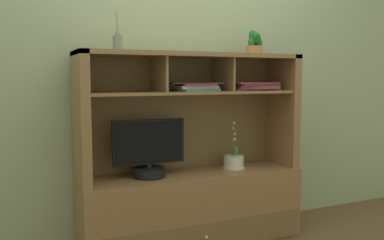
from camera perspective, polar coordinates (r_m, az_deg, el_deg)
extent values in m
cube|color=#9DAB82|center=(3.15, -1.89, 9.61)|extent=(6.00, 0.02, 2.80)
cube|color=olive|center=(3.06, 0.00, -11.97)|extent=(1.60, 0.44, 0.51)
cube|color=brown|center=(2.91, 1.89, -15.81)|extent=(1.54, 0.01, 0.20)
sphere|color=silver|center=(2.90, 2.00, -15.89)|extent=(0.02, 0.02, 0.02)
cube|color=olive|center=(2.71, -15.08, 0.26)|extent=(0.06, 0.39, 0.85)
cube|color=olive|center=(3.31, 12.28, 1.32)|extent=(0.06, 0.39, 0.85)
cube|color=brown|center=(3.10, -1.41, 0.87)|extent=(1.54, 0.02, 0.82)
cube|color=olive|center=(2.92, 0.00, 8.92)|extent=(1.60, 0.39, 0.03)
cube|color=olive|center=(2.91, 0.00, 3.82)|extent=(1.48, 0.36, 0.02)
cube|color=olive|center=(2.82, -4.61, 6.32)|extent=(0.02, 0.34, 0.23)
cube|color=olive|center=(3.02, 4.31, 6.29)|extent=(0.02, 0.34, 0.23)
cylinder|color=black|center=(2.87, -5.94, -7.22)|extent=(0.22, 0.22, 0.06)
cylinder|color=black|center=(2.86, -5.95, -6.32)|extent=(0.04, 0.04, 0.03)
cube|color=black|center=(2.83, -5.99, -3.00)|extent=(0.50, 0.03, 0.31)
cube|color=black|center=(2.82, -5.89, -3.05)|extent=(0.47, 0.00, 0.28)
cylinder|color=silver|center=(3.14, 5.77, -5.77)|extent=(0.15, 0.15, 0.09)
cylinder|color=silver|center=(3.15, 5.76, -6.55)|extent=(0.17, 0.17, 0.01)
cylinder|color=#4C6B38|center=(3.11, 5.80, -2.67)|extent=(0.02, 0.01, 0.25)
sphere|color=silver|center=(3.12, 5.90, -2.66)|extent=(0.02, 0.02, 0.02)
sphere|color=silver|center=(3.10, 5.94, -1.93)|extent=(0.02, 0.02, 0.02)
sphere|color=silver|center=(3.11, 5.72, -1.14)|extent=(0.02, 0.02, 0.02)
sphere|color=silver|center=(3.08, 5.82, -0.42)|extent=(0.02, 0.02, 0.02)
ellipsoid|color=#409447|center=(3.13, 6.15, -4.38)|extent=(0.04, 0.05, 0.10)
ellipsoid|color=#409447|center=(3.14, 5.98, -4.33)|extent=(0.04, 0.05, 0.08)
cube|color=#406D6C|center=(2.90, 0.37, 4.18)|extent=(0.31, 0.28, 0.02)
cube|color=beige|center=(2.89, 0.61, 4.54)|extent=(0.28, 0.17, 0.02)
cube|color=#9E2D28|center=(2.90, 0.57, 4.89)|extent=(0.25, 0.22, 0.01)
cube|color=#322E39|center=(2.88, 0.48, 5.11)|extent=(0.38, 0.22, 0.01)
cube|color=#374D7E|center=(3.09, 8.29, 4.17)|extent=(0.40, 0.21, 0.01)
cube|color=#A3322F|center=(3.10, 8.35, 4.48)|extent=(0.33, 0.24, 0.02)
cube|color=#3B3049|center=(3.11, 8.18, 4.84)|extent=(0.37, 0.30, 0.02)
cube|color=#AE2E36|center=(3.10, 8.39, 5.08)|extent=(0.40, 0.24, 0.01)
cylinder|color=slate|center=(2.78, -10.25, 10.34)|extent=(0.06, 0.06, 0.10)
cylinder|color=slate|center=(2.78, -10.27, 11.59)|extent=(0.03, 0.03, 0.02)
cylinder|color=tan|center=(2.79, -10.22, 13.13)|extent=(0.00, 0.03, 0.17)
cylinder|color=tan|center=(2.80, -10.29, 13.12)|extent=(0.02, 0.01, 0.17)
cylinder|color=tan|center=(2.79, -10.38, 13.13)|extent=(0.02, 0.02, 0.17)
cylinder|color=tan|center=(2.79, -10.35, 13.14)|extent=(0.02, 0.03, 0.17)
cylinder|color=tan|center=(2.79, -10.25, 13.14)|extent=(0.03, 0.01, 0.17)
cylinder|color=#AE7244|center=(3.18, 8.58, 9.48)|extent=(0.12, 0.12, 0.07)
cylinder|color=#AE7244|center=(3.18, 8.57, 8.94)|extent=(0.14, 0.14, 0.01)
ellipsoid|color=#1A6025|center=(3.20, 9.15, 10.48)|extent=(0.05, 0.07, 0.07)
ellipsoid|color=#1A6025|center=(3.23, 8.80, 10.90)|extent=(0.07, 0.08, 0.09)
ellipsoid|color=#1A6025|center=(3.19, 8.35, 11.43)|extent=(0.06, 0.05, 0.09)
ellipsoid|color=#1A6025|center=(3.17, 8.19, 10.48)|extent=(0.04, 0.06, 0.09)
ellipsoid|color=#1A6025|center=(3.17, 8.70, 11.35)|extent=(0.05, 0.07, 0.07)
ellipsoid|color=#1A6025|center=(3.18, 8.92, 11.12)|extent=(0.07, 0.06, 0.09)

